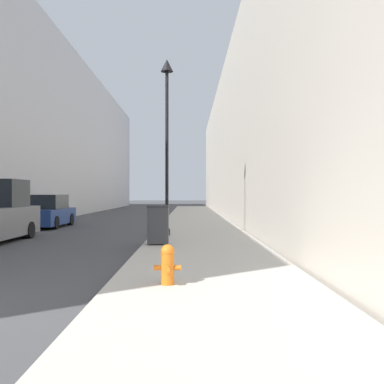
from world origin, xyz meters
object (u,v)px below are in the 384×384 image
object	(u,v)px
lamppost	(167,115)
fire_hydrant	(168,263)
trash_bin	(158,224)
parked_sedan_near	(48,212)

from	to	relation	value
lamppost	fire_hydrant	bearing A→B (deg)	-86.96
trash_bin	lamppost	xyz separation A→B (m)	(0.13, 2.85, 3.95)
trash_bin	parked_sedan_near	size ratio (longest dim) A/B	0.28
trash_bin	lamppost	bearing A→B (deg)	87.46
fire_hydrant	parked_sedan_near	bearing A→B (deg)	115.51
trash_bin	fire_hydrant	bearing A→B (deg)	-84.30
parked_sedan_near	fire_hydrant	bearing A→B (deg)	-64.49
fire_hydrant	parked_sedan_near	distance (m)	15.87
fire_hydrant	lamppost	size ratio (longest dim) A/B	0.10
fire_hydrant	trash_bin	xyz separation A→B (m)	(-0.59, 5.95, 0.26)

